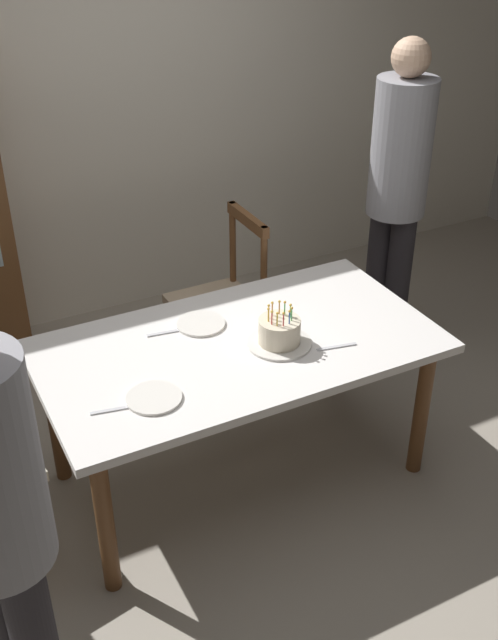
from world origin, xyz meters
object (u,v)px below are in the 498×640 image
at_px(dining_table, 239,359).
at_px(chair_spindle_back, 220,304).
at_px(plate_far_side, 201,324).
at_px(birthday_cake, 279,333).
at_px(plate_near_celebrant, 154,398).
at_px(person_guest, 398,185).

bearing_deg(dining_table, chair_spindle_back, 70.39).
bearing_deg(plate_far_side, birthday_cake, -51.88).
bearing_deg(chair_spindle_back, birthday_cake, -98.48).
xyz_separation_m(dining_table, plate_far_side, (-0.09, 0.21, 0.09)).
height_order(birthday_cake, plate_near_celebrant, birthday_cake).
distance_m(plate_far_side, chair_spindle_back, 0.74).
bearing_deg(plate_far_side, chair_spindle_back, 57.59).
relative_size(plate_near_celebrant, person_guest, 0.12).
bearing_deg(birthday_cake, dining_table, 148.65).
xyz_separation_m(plate_far_side, chair_spindle_back, (0.37, 0.57, -0.29)).
relative_size(dining_table, person_guest, 0.96).
relative_size(dining_table, plate_near_celebrant, 7.81).
bearing_deg(birthday_cake, chair_spindle_back, 81.52).
distance_m(dining_table, plate_near_celebrant, 0.52).
relative_size(birthday_cake, chair_spindle_back, 0.29).
height_order(dining_table, plate_far_side, plate_far_side).
bearing_deg(person_guest, plate_far_side, -163.68).
relative_size(dining_table, chair_spindle_back, 1.81).
distance_m(birthday_cake, chair_spindle_back, 0.95).
relative_size(birthday_cake, person_guest, 0.16).
distance_m(dining_table, birthday_cake, 0.22).
relative_size(plate_far_side, person_guest, 0.12).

